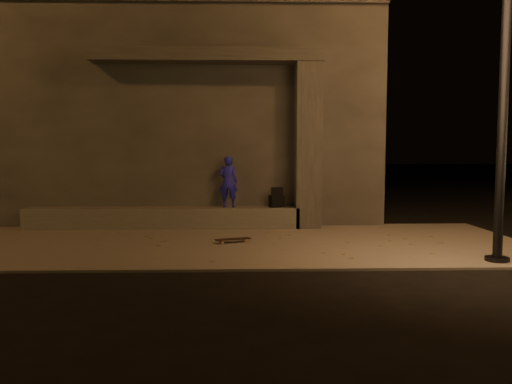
{
  "coord_description": "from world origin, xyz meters",
  "views": [
    {
      "loc": [
        0.24,
        -7.23,
        1.72
      ],
      "look_at": [
        0.51,
        2.0,
        0.97
      ],
      "focal_mm": 35.0,
      "sensor_mm": 36.0,
      "label": 1
    }
  ],
  "objects_px": {
    "skateboard": "(233,239)",
    "street_lamp_0": "(507,7)",
    "backpack": "(277,200)",
    "column": "(308,146)",
    "skateboarder": "(228,182)"
  },
  "relations": [
    {
      "from": "skateboarder",
      "to": "street_lamp_0",
      "type": "height_order",
      "value": "street_lamp_0"
    },
    {
      "from": "backpack",
      "to": "column",
      "type": "bearing_deg",
      "value": -20.49
    },
    {
      "from": "backpack",
      "to": "skateboard",
      "type": "height_order",
      "value": "backpack"
    },
    {
      "from": "skateboard",
      "to": "backpack",
      "type": "bearing_deg",
      "value": 42.43
    },
    {
      "from": "column",
      "to": "street_lamp_0",
      "type": "height_order",
      "value": "street_lamp_0"
    },
    {
      "from": "column",
      "to": "backpack",
      "type": "bearing_deg",
      "value": 180.0
    },
    {
      "from": "column",
      "to": "skateboard",
      "type": "xyz_separation_m",
      "value": [
        -1.62,
        -1.86,
        -1.74
      ]
    },
    {
      "from": "street_lamp_0",
      "to": "skateboard",
      "type": "bearing_deg",
      "value": 157.93
    },
    {
      "from": "column",
      "to": "backpack",
      "type": "xyz_separation_m",
      "value": [
        -0.68,
        0.0,
        -1.2
      ]
    },
    {
      "from": "skateboard",
      "to": "skateboarder",
      "type": "bearing_deg",
      "value": 73.38
    },
    {
      "from": "skateboarder",
      "to": "skateboard",
      "type": "height_order",
      "value": "skateboarder"
    },
    {
      "from": "skateboard",
      "to": "street_lamp_0",
      "type": "bearing_deg",
      "value": -42.75
    },
    {
      "from": "skateboard",
      "to": "street_lamp_0",
      "type": "relative_size",
      "value": 0.1
    },
    {
      "from": "skateboard",
      "to": "street_lamp_0",
      "type": "distance_m",
      "value": 5.8
    },
    {
      "from": "backpack",
      "to": "skateboard",
      "type": "relative_size",
      "value": 0.66
    }
  ]
}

